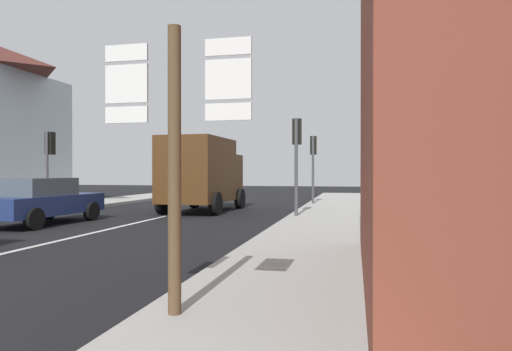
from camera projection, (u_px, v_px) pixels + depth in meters
The scene contains 9 objects.
ground_plane at pixel (142, 222), 15.12m from camera, with size 80.00×80.00×0.00m, color black.
sidewalk_right at pixel (322, 233), 11.87m from camera, with size 2.91×44.00×0.14m, color #9E9B96.
lane_centre_stripe at pixel (67, 239), 11.22m from camera, with size 0.16×12.00×0.01m, color silver.
sedan_far at pixel (40, 200), 14.36m from camera, with size 2.11×4.27×1.47m.
delivery_truck at pixel (202, 172), 19.06m from camera, with size 2.59×5.05×3.05m.
route_sign_post at pixel (175, 148), 4.84m from camera, with size 1.66×0.14×3.20m.
traffic_light_near_right at pixel (297, 145), 15.91m from camera, with size 0.30×0.49×3.53m.
traffic_light_far_right at pixel (313, 154), 22.22m from camera, with size 0.30×0.49×3.42m.
traffic_light_near_left at pixel (49, 153), 18.06m from camera, with size 0.30×0.49×3.26m.
Camera 1 is at (6.94, -3.96, 1.65)m, focal length 31.93 mm.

